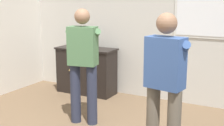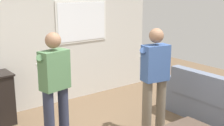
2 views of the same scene
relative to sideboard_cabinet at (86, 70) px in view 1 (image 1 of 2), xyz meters
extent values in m
cube|color=beige|center=(1.25, 0.36, 0.96)|extent=(5.20, 0.12, 2.80)
cube|color=silver|center=(2.19, 0.30, 1.14)|extent=(1.17, 0.02, 0.84)
cube|color=white|center=(2.19, 0.29, 1.14)|extent=(1.09, 0.03, 0.76)
cube|color=black|center=(0.00, 0.00, -0.02)|extent=(1.12, 0.44, 0.85)
cube|color=black|center=(0.00, 0.00, 0.42)|extent=(1.16, 0.48, 0.03)
sphere|color=#B79338|center=(-0.22, -0.23, 0.03)|extent=(0.04, 0.04, 0.04)
sphere|color=#B79338|center=(0.22, -0.23, 0.03)|extent=(0.04, 0.04, 0.04)
cylinder|color=#1E4C23|center=(-0.29, 0.05, 0.56)|extent=(0.06, 0.06, 0.23)
cylinder|color=#1E4C23|center=(-0.29, 0.05, 0.70)|extent=(0.03, 0.03, 0.06)
cylinder|color=#262626|center=(-0.29, 0.05, 0.74)|extent=(0.03, 0.03, 0.02)
cylinder|color=black|center=(0.19, 0.03, 0.57)|extent=(0.07, 0.07, 0.26)
cylinder|color=black|center=(0.19, 0.03, 0.74)|extent=(0.03, 0.03, 0.08)
cylinder|color=#262626|center=(0.19, 0.03, 0.79)|extent=(0.04, 0.04, 0.02)
cylinder|color=#282D42|center=(0.64, -1.30, 0.00)|extent=(0.15, 0.15, 0.88)
cylinder|color=#282D42|center=(0.90, -1.25, 0.00)|extent=(0.15, 0.15, 0.88)
cube|color=#4C754C|center=(0.77, -1.28, 0.71)|extent=(0.43, 0.29, 0.55)
sphere|color=#8C664C|center=(0.77, -1.28, 1.13)|extent=(0.22, 0.22, 0.22)
cylinder|color=#4C754C|center=(0.63, -1.14, 0.82)|extent=(0.27, 0.43, 0.29)
cylinder|color=#4C754C|center=(0.85, -1.10, 0.82)|extent=(0.38, 0.37, 0.29)
cube|color=white|center=(0.71, -0.96, 0.74)|extent=(0.15, 0.07, 0.04)
cylinder|color=#6B6051|center=(2.04, -1.81, 0.00)|extent=(0.15, 0.15, 0.88)
cube|color=#385693|center=(2.17, -1.83, 0.71)|extent=(0.43, 0.29, 0.55)
sphere|color=#8C664C|center=(2.17, -1.83, 1.13)|extent=(0.22, 0.22, 0.22)
cylinder|color=#385693|center=(2.08, -1.65, 0.82)|extent=(0.38, 0.37, 0.29)
cylinder|color=#385693|center=(2.31, -1.69, 0.82)|extent=(0.27, 0.43, 0.29)
cube|color=white|center=(2.23, -1.52, 0.74)|extent=(0.15, 0.07, 0.04)
camera|label=1|loc=(3.18, -4.93, 1.39)|focal=50.00mm
camera|label=2|loc=(-1.10, -5.06, 1.85)|focal=50.00mm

